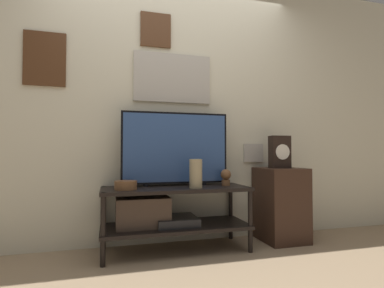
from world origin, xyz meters
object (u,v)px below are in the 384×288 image
(vase_tall_ceramic, at_px, (196,174))
(decorative_bust, at_px, (226,177))
(mantel_clock, at_px, (280,152))
(television, at_px, (176,148))
(vase_wide_bowl, at_px, (126,185))

(vase_tall_ceramic, height_order, decorative_bust, vase_tall_ceramic)
(vase_tall_ceramic, distance_m, decorative_bust, 0.36)
(decorative_bust, relative_size, mantel_clock, 0.48)
(decorative_bust, bearing_deg, vase_tall_ceramic, -158.48)
(television, xyz_separation_m, vase_tall_ceramic, (0.12, -0.23, -0.22))
(vase_tall_ceramic, distance_m, mantel_clock, 0.92)
(decorative_bust, distance_m, mantel_clock, 0.61)
(television, height_order, decorative_bust, television)
(television, height_order, mantel_clock, television)
(vase_tall_ceramic, xyz_separation_m, decorative_bust, (0.33, 0.13, -0.04))
(television, xyz_separation_m, mantel_clock, (1.02, -0.11, -0.04))
(television, relative_size, vase_wide_bowl, 5.38)
(vase_tall_ceramic, relative_size, decorative_bust, 1.65)
(vase_wide_bowl, bearing_deg, decorative_bust, 4.09)
(decorative_bust, xyz_separation_m, mantel_clock, (0.57, -0.00, 0.23))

